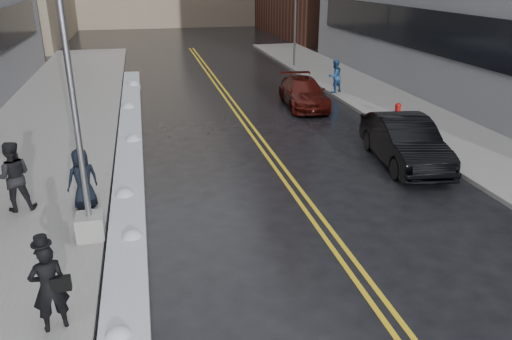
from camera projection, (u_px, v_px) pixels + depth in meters
ground at (240, 270)px, 11.12m from camera, size 160.00×160.00×0.00m
sidewalk_west at (42, 144)px, 18.97m from camera, size 5.50×50.00×0.15m
sidewalk_east at (417, 119)px, 22.20m from camera, size 4.00×50.00×0.15m
lane_line_left at (249, 132)px, 20.66m from camera, size 0.12×50.00×0.01m
lane_line_right at (256, 132)px, 20.72m from camera, size 0.12×50.00×0.01m
snow_ridge at (130, 153)px, 17.80m from camera, size 0.90×30.00×0.34m
lamppost at (79, 145)px, 11.32m from camera, size 0.65×0.65×7.62m
fire_hydrant at (398, 110)px, 21.82m from camera, size 0.26×0.26×0.73m
traffic_signal at (295, 16)px, 33.35m from camera, size 0.16×0.20×6.00m
pedestrian_fedora at (49, 288)px, 8.78m from camera, size 0.73×0.59×1.73m
pedestrian_b at (13, 176)px, 13.28m from camera, size 1.04×0.86×1.94m
pedestrian_c at (83, 179)px, 13.42m from camera, size 0.98×0.84×1.70m
pedestrian_east at (335, 76)px, 26.54m from camera, size 1.03×0.93×1.73m
car_black at (405, 141)px, 17.00m from camera, size 2.30×5.08×1.62m
car_maroon at (304, 93)px, 24.44m from camera, size 2.31×4.80×1.35m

